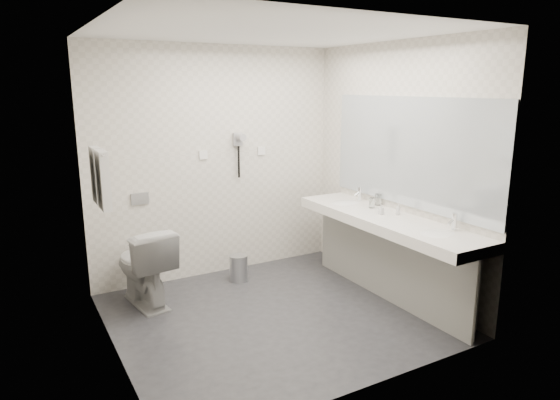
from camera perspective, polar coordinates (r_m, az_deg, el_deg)
floor at (r=4.71m, az=-0.71°, el=-13.12°), size 2.80×2.80×0.00m
ceiling at (r=4.25m, az=-0.81°, el=18.76°), size 2.80×2.80×0.00m
wall_back at (r=5.47m, az=-7.34°, el=4.23°), size 2.80×0.00×2.80m
wall_front at (r=3.26m, az=10.31°, el=-1.86°), size 2.80×0.00×2.80m
wall_left at (r=3.85m, az=-19.34°, el=-0.09°), size 0.00×2.60×2.60m
wall_right at (r=5.12m, az=13.14°, el=3.40°), size 0.00×2.60×2.60m
vanity_counter at (r=4.89m, az=12.07°, el=-2.39°), size 0.55×2.20×0.10m
vanity_panel at (r=5.03m, az=12.05°, el=-7.03°), size 0.03×2.15×0.75m
vanity_post_near at (r=4.39m, az=21.48°, el=-10.71°), size 0.06×0.06×0.75m
vanity_post_far at (r=5.82m, az=5.51°, el=-4.02°), size 0.06×0.06×0.75m
mirror at (r=4.94m, az=14.70°, el=5.32°), size 0.02×2.20×1.05m
basin_near at (r=4.43m, az=17.64°, el=-3.85°), size 0.40×0.31×0.05m
basin_far at (r=5.37m, az=7.51°, el=-0.46°), size 0.40×0.31×0.05m
faucet_near at (r=4.55m, az=19.40°, el=-2.37°), size 0.04×0.04×0.15m
faucet_far at (r=5.46m, az=9.17°, el=0.70°), size 0.04×0.04×0.15m
soap_bottle_a at (r=4.92m, az=11.53°, el=-1.08°), size 0.05×0.05×0.10m
soap_bottle_c at (r=4.94m, az=13.41°, el=-1.05°), size 0.05×0.05×0.11m
glass_left at (r=5.16m, az=10.50°, el=-0.33°), size 0.07×0.07×0.10m
glass_right at (r=5.29m, az=11.22°, el=0.06°), size 0.08×0.08×0.12m
toilet at (r=4.97m, az=-15.40°, el=-7.29°), size 0.54×0.82×0.78m
flush_plate at (r=5.25m, az=-15.78°, el=0.15°), size 0.18×0.02×0.12m
pedal_bin at (r=5.45m, az=-4.77°, el=-7.87°), size 0.22×0.22×0.27m
bin_lid at (r=5.40m, az=-4.80°, el=-6.43°), size 0.20×0.20×0.02m
towel_rail at (r=4.34m, az=-20.32°, el=5.28°), size 0.02×0.62×0.02m
towel_near at (r=4.24m, az=-19.64°, el=2.15°), size 0.07×0.24×0.48m
towel_far at (r=4.51m, az=-20.28°, el=2.71°), size 0.07×0.24×0.48m
dryer_cradle at (r=5.51m, az=-4.87°, el=6.98°), size 0.10×0.04×0.14m
dryer_barrel at (r=5.44m, az=-4.56°, el=7.23°), size 0.08×0.14×0.08m
dryer_cord at (r=5.52m, az=-4.75°, el=4.38°), size 0.02×0.02×0.35m
switch_plate_a at (r=5.39m, az=-8.80°, el=5.13°), size 0.09×0.02×0.09m
switch_plate_b at (r=5.67m, az=-2.15°, el=5.66°), size 0.09×0.02×0.09m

